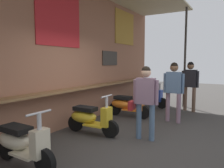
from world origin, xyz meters
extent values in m
plane|color=#383533|center=(0.00, 0.00, 0.00)|extent=(29.89, 29.89, 0.00)
cube|color=#8C5B44|center=(0.00, 2.02, 1.99)|extent=(10.68, 0.25, 3.97)
cube|color=brown|center=(0.00, 1.72, 1.02)|extent=(9.61, 0.36, 0.05)
cube|color=#B22328|center=(-0.10, 1.89, 2.86)|extent=(1.47, 0.02, 1.50)
cube|color=olive|center=(3.34, 1.89, 3.02)|extent=(1.45, 0.02, 1.22)
cube|color=#2D2823|center=(2.26, 1.88, 1.86)|extent=(0.92, 0.03, 0.48)
cylinder|color=#332D28|center=(4.48, -0.11, 1.91)|extent=(0.08, 0.08, 3.81)
ellipsoid|color=beige|center=(-1.88, 1.25, 0.40)|extent=(0.39, 0.71, 0.30)
cube|color=black|center=(-1.88, 1.20, 0.60)|extent=(0.31, 0.56, 0.10)
cube|color=beige|center=(-1.89, 0.90, 0.25)|extent=(0.39, 0.51, 0.04)
cube|color=beige|center=(-1.90, 0.60, 0.47)|extent=(0.28, 0.17, 0.44)
cylinder|color=#B7B7BC|center=(-1.90, 0.60, 0.60)|extent=(0.07, 0.07, 0.70)
cylinder|color=#B7B7BC|center=(-1.90, 0.60, 0.95)|extent=(0.46, 0.04, 0.04)
cylinder|color=black|center=(-1.90, 0.50, 0.20)|extent=(0.11, 0.40, 0.40)
cylinder|color=black|center=(-1.88, 1.50, 0.20)|extent=(0.11, 0.40, 0.40)
ellipsoid|color=gold|center=(-0.01, 1.25, 0.40)|extent=(0.41, 0.72, 0.30)
cube|color=black|center=(0.00, 1.20, 0.60)|extent=(0.32, 0.56, 0.10)
cube|color=gold|center=(0.01, 0.90, 0.25)|extent=(0.40, 0.52, 0.04)
cube|color=gold|center=(0.02, 0.60, 0.47)|extent=(0.29, 0.17, 0.44)
cylinder|color=#B7B7BC|center=(0.02, 0.60, 0.60)|extent=(0.07, 0.07, 0.70)
cylinder|color=#B7B7BC|center=(0.02, 0.60, 0.95)|extent=(0.46, 0.06, 0.04)
cylinder|color=black|center=(0.03, 0.50, 0.20)|extent=(0.12, 0.40, 0.40)
cylinder|color=black|center=(-0.02, 1.50, 0.20)|extent=(0.12, 0.40, 0.40)
ellipsoid|color=orange|center=(1.93, 1.25, 0.40)|extent=(0.41, 0.71, 0.30)
cube|color=black|center=(1.93, 1.20, 0.60)|extent=(0.32, 0.56, 0.10)
cube|color=orange|center=(1.94, 0.90, 0.25)|extent=(0.40, 0.52, 0.04)
cube|color=orange|center=(1.96, 0.60, 0.47)|extent=(0.29, 0.17, 0.44)
cylinder|color=#B7B7BC|center=(1.96, 0.60, 0.60)|extent=(0.07, 0.07, 0.70)
cylinder|color=#B7B7BC|center=(1.96, 0.60, 0.95)|extent=(0.46, 0.05, 0.04)
cylinder|color=black|center=(1.96, 0.50, 0.20)|extent=(0.12, 0.40, 0.40)
cylinder|color=black|center=(1.92, 1.50, 0.20)|extent=(0.12, 0.40, 0.40)
ellipsoid|color=#233D9E|center=(3.74, 1.25, 0.40)|extent=(0.39, 0.71, 0.30)
cube|color=black|center=(3.74, 1.20, 0.60)|extent=(0.31, 0.56, 0.10)
cube|color=#233D9E|center=(3.73, 0.90, 0.25)|extent=(0.39, 0.51, 0.04)
cube|color=#233D9E|center=(3.72, 0.60, 0.47)|extent=(0.28, 0.17, 0.44)
cylinder|color=#B7B7BC|center=(3.72, 0.60, 0.60)|extent=(0.07, 0.07, 0.70)
cylinder|color=#B7B7BC|center=(3.72, 0.60, 0.95)|extent=(0.46, 0.05, 0.04)
cylinder|color=black|center=(3.72, 0.50, 0.20)|extent=(0.11, 0.40, 0.40)
cylinder|color=black|center=(3.74, 1.50, 0.20)|extent=(0.11, 0.40, 0.40)
cylinder|color=slate|center=(0.33, -0.38, 0.40)|extent=(0.12, 0.12, 0.81)
cylinder|color=slate|center=(0.31, -0.08, 0.40)|extent=(0.12, 0.12, 0.81)
cube|color=gray|center=(0.32, -0.23, 1.09)|extent=(0.25, 0.43, 0.57)
sphere|color=tan|center=(0.32, -0.23, 1.50)|extent=(0.22, 0.22, 0.22)
sphere|color=black|center=(0.32, -0.23, 1.54)|extent=(0.20, 0.20, 0.20)
cylinder|color=gray|center=(0.35, -0.47, 1.07)|extent=(0.08, 0.08, 0.54)
cylinder|color=gray|center=(0.29, 0.01, 1.07)|extent=(0.08, 0.08, 0.54)
cube|color=maroon|center=(0.26, 0.08, 0.75)|extent=(0.27, 0.13, 0.20)
cylinder|color=gray|center=(2.06, -0.52, 0.42)|extent=(0.12, 0.12, 0.85)
cylinder|color=gray|center=(2.12, -0.20, 0.42)|extent=(0.12, 0.12, 0.85)
cube|color=slate|center=(2.09, -0.36, 1.15)|extent=(0.25, 0.44, 0.60)
sphere|color=brown|center=(2.09, -0.36, 1.57)|extent=(0.23, 0.23, 0.23)
sphere|color=black|center=(2.09, -0.36, 1.61)|extent=(0.21, 0.21, 0.21)
cylinder|color=slate|center=(2.12, -0.61, 1.12)|extent=(0.08, 0.08, 0.56)
cylinder|color=slate|center=(2.06, -0.11, 1.12)|extent=(0.08, 0.08, 0.56)
cylinder|color=brown|center=(3.85, -0.31, 0.43)|extent=(0.12, 0.12, 0.86)
cylinder|color=brown|center=(3.73, -0.62, 0.43)|extent=(0.12, 0.12, 0.86)
cube|color=#232328|center=(3.79, -0.47, 1.16)|extent=(0.23, 0.44, 0.61)
sphere|color=brown|center=(3.79, -0.47, 1.59)|extent=(0.23, 0.23, 0.23)
sphere|color=black|center=(3.79, -0.47, 1.63)|extent=(0.21, 0.21, 0.21)
cylinder|color=#232328|center=(3.81, -0.21, 1.14)|extent=(0.08, 0.08, 0.57)
cylinder|color=#232328|center=(3.77, -0.72, 1.14)|extent=(0.08, 0.08, 0.57)
camera|label=1|loc=(-4.09, -2.02, 1.71)|focal=34.80mm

